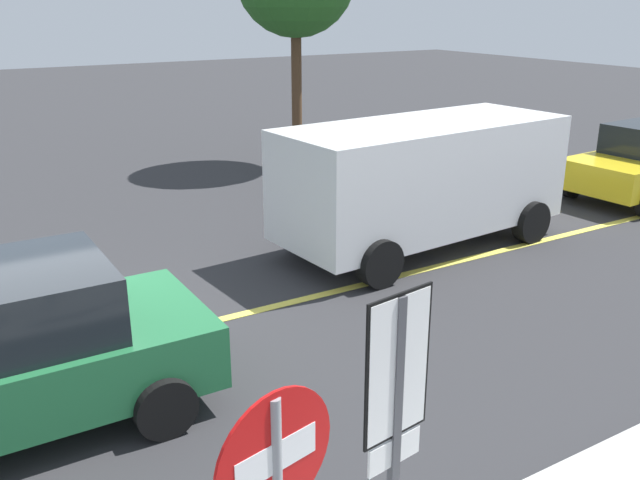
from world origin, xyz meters
The scene contains 4 objects.
ground_plane centered at (0.00, 0.00, 0.00)m, with size 80.00×80.00×0.00m, color #2D2D30.
lane_marking_centre centered at (3.00, 0.00, 0.01)m, with size 28.00×0.16×0.01m, color #E0D14C.
speed_limit_sign centered at (1.39, -5.08, 1.76)m, with size 0.54×0.10×2.52m.
white_van centered at (6.57, 0.96, 1.27)m, with size 5.33×2.57×2.20m.
Camera 1 is at (-0.95, -8.03, 4.15)m, focal length 38.76 mm.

